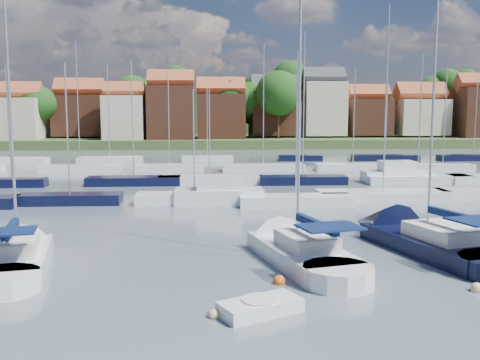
{
  "coord_description": "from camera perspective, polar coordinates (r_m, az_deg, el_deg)",
  "views": [
    {
      "loc": [
        -6.34,
        -22.02,
        7.22
      ],
      "look_at": [
        -4.02,
        14.0,
        2.66
      ],
      "focal_mm": 40.0,
      "sensor_mm": 36.0,
      "label": 1
    }
  ],
  "objects": [
    {
      "name": "ground",
      "position": [
        62.76,
        2.14,
        0.59
      ],
      "size": [
        260.0,
        260.0,
        0.0
      ],
      "primitive_type": "plane",
      "color": "#4F5F6B",
      "rests_on": "ground"
    },
    {
      "name": "sailboat_left",
      "position": [
        28.13,
        -22.41,
        -7.47
      ],
      "size": [
        4.76,
        10.7,
        14.15
      ],
      "rotation": [
        0.0,
        0.0,
        1.77
      ],
      "color": "white",
      "rests_on": "ground"
    },
    {
      "name": "sailboat_centre",
      "position": [
        27.49,
        5.36,
        -7.29
      ],
      "size": [
        5.82,
        11.96,
        15.71
      ],
      "rotation": [
        0.0,
        0.0,
        1.82
      ],
      "color": "white",
      "rests_on": "ground"
    },
    {
      "name": "sailboat_navy",
      "position": [
        31.12,
        17.83,
        -5.91
      ],
      "size": [
        7.07,
        13.95,
        18.58
      ],
      "rotation": [
        0.0,
        0.0,
        1.84
      ],
      "color": "black",
      "rests_on": "ground"
    },
    {
      "name": "tender",
      "position": [
        19.83,
        2.17,
        -13.38
      ],
      "size": [
        3.31,
        2.58,
        0.65
      ],
      "rotation": [
        0.0,
        0.0,
        0.46
      ],
      "color": "white",
      "rests_on": "ground"
    },
    {
      "name": "buoy_b",
      "position": [
        19.58,
        -2.77,
        -14.44
      ],
      "size": [
        0.43,
        0.43,
        0.43
      ],
      "primitive_type": "sphere",
      "color": "beige",
      "rests_on": "ground"
    },
    {
      "name": "buoy_c",
      "position": [
        23.18,
        4.2,
        -10.96
      ],
      "size": [
        0.54,
        0.54,
        0.54
      ],
      "primitive_type": "sphere",
      "color": "#D85914",
      "rests_on": "ground"
    },
    {
      "name": "buoy_d",
      "position": [
        24.19,
        23.95,
        -10.8
      ],
      "size": [
        0.52,
        0.52,
        0.52
      ],
      "primitive_type": "sphere",
      "color": "beige",
      "rests_on": "ground"
    },
    {
      "name": "buoy_e",
      "position": [
        30.82,
        14.96,
        -6.59
      ],
      "size": [
        0.55,
        0.55,
        0.55
      ],
      "primitive_type": "sphere",
      "color": "#D85914",
      "rests_on": "ground"
    },
    {
      "name": "marina_field",
      "position": [
        58.15,
        4.49,
        0.48
      ],
      "size": [
        79.62,
        41.41,
        15.93
      ],
      "color": "white",
      "rests_on": "ground"
    },
    {
      "name": "far_shore_town",
      "position": [
        154.94,
        -0.52,
        6.24
      ],
      "size": [
        212.46,
        90.0,
        22.27
      ],
      "color": "#49592C",
      "rests_on": "ground"
    }
  ]
}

